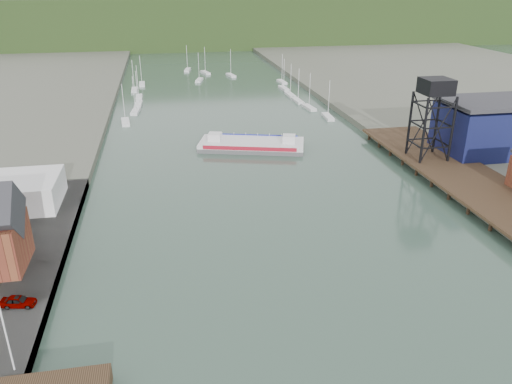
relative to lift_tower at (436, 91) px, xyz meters
name	(u,v)px	position (x,y,z in m)	size (l,w,h in m)	color
east_pier	(471,181)	(2.00, -13.00, -13.75)	(14.00, 70.00, 2.45)	black
white_shed	(2,193)	(-79.00, -8.00, -11.80)	(18.00, 12.00, 4.50)	silver
flagpole	(2,318)	(-68.00, -48.00, -8.05)	(0.16, 0.16, 12.00)	silver
lift_tower	(436,91)	(0.00, 0.00, 0.00)	(6.50, 6.50, 16.00)	black
blue_shed	(491,127)	(15.00, 2.00, -8.59)	(20.50, 14.50, 11.30)	#0B1234
marina_sailboats	(214,92)	(-34.92, 80.46, -15.30)	(57.71, 92.65, 0.90)	silver
distant_hills	(179,22)	(-38.98, 243.35, -5.27)	(500.00, 120.00, 80.00)	black
chain_ferry	(252,144)	(-33.04, 18.58, -14.67)	(25.23, 15.60, 3.39)	#4F4F52
car_west_a	(19,301)	(-69.97, -37.43, -13.39)	(1.55, 3.86, 1.32)	#999999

